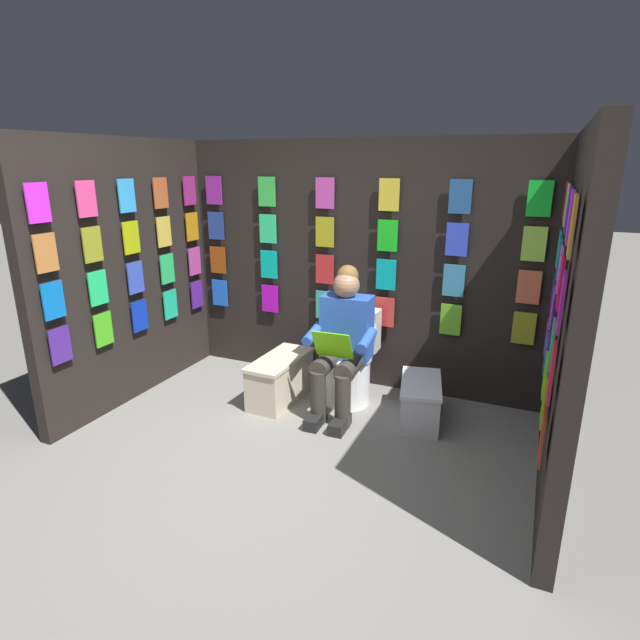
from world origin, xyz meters
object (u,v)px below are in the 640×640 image
at_px(person_reading, 342,341).
at_px(toilet, 350,363).
at_px(comic_longbox_near, 280,379).
at_px(comic_longbox_far, 420,401).

bearing_deg(person_reading, toilet, -90.31).
xyz_separation_m(comic_longbox_near, comic_longbox_far, (-1.19, -0.10, -0.02)).
relative_size(person_reading, comic_longbox_near, 1.67).
relative_size(person_reading, comic_longbox_far, 1.83).
xyz_separation_m(person_reading, comic_longbox_far, (-0.64, -0.07, -0.43)).
distance_m(comic_longbox_near, comic_longbox_far, 1.19).
bearing_deg(comic_longbox_far, comic_longbox_near, -7.69).
bearing_deg(comic_longbox_near, comic_longbox_far, -173.65).
distance_m(toilet, comic_longbox_far, 0.68).
bearing_deg(comic_longbox_near, person_reading, -175.29).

